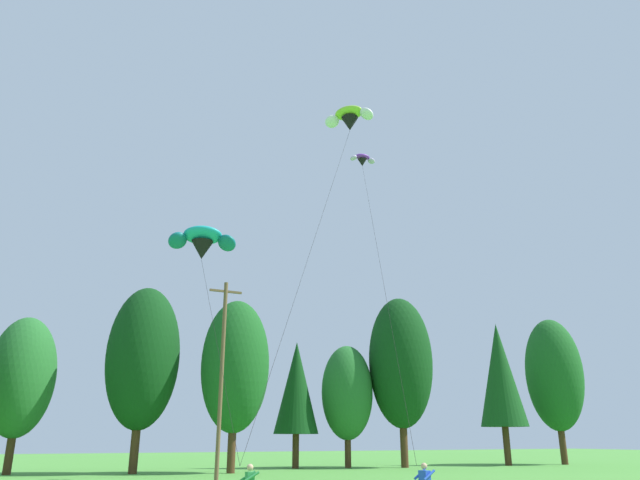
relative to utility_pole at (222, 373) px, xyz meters
name	(u,v)px	position (x,y,z in m)	size (l,w,h in m)	color
treeline_tree_e	(21,377)	(-11.55, 13.66, 0.46)	(4.89, 4.89, 11.46)	#472D19
treeline_tree_f	(143,357)	(-3.15, 11.02, 2.07)	(5.61, 5.61, 14.12)	#472D19
treeline_tree_g	(235,365)	(3.67, 8.68, 1.54)	(5.38, 5.38, 13.24)	#472D19
treeline_tree_h	(296,387)	(11.14, 13.54, 0.45)	(4.03, 4.03, 11.06)	#472D19
treeline_tree_i	(347,392)	(15.74, 12.35, 0.07)	(4.72, 4.72, 10.81)	#472D19
treeline_tree_j	(401,362)	(20.59, 10.57, 2.91)	(5.99, 5.99, 15.51)	#472D19
treeline_tree_k	(500,374)	(32.19, 10.00, 2.21)	(4.65, 4.65, 13.87)	#472D19
treeline_tree_l	(554,374)	(38.86, 9.21, 2.43)	(5.77, 5.77, 14.71)	#472D19
utility_pole	(222,373)	(0.00, 0.00, 0.00)	(2.20, 0.26, 12.41)	brown
parafoil_kite_high_lime_white	(349,118)	(5.74, -7.04, 16.20)	(11.66, 12.08, 21.89)	#93D633
parafoil_kite_mid_purple	(362,160)	(9.60, -2.03, 16.16)	(9.32, 17.72, 21.55)	purple
parafoil_kite_far_teal	(202,242)	(-3.47, -6.69, 6.32)	(3.95, 11.88, 12.14)	teal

